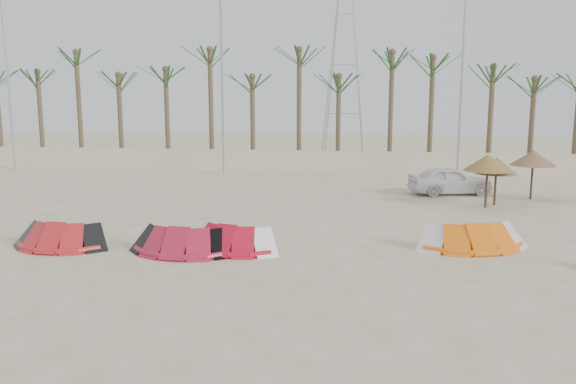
# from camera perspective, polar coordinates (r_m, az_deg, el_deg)

# --- Properties ---
(ground) EXTENTS (120.00, 120.00, 0.00)m
(ground) POSITION_cam_1_polar(r_m,az_deg,el_deg) (14.55, -3.35, -8.95)
(ground) COLOR beige
(ground) RESTS_ON ground
(boundary_wall) EXTENTS (60.00, 0.30, 1.30)m
(boundary_wall) POSITION_cam_1_polar(r_m,az_deg,el_deg) (35.85, 3.59, 3.16)
(boundary_wall) COLOR beige
(boundary_wall) RESTS_ON ground
(palm_line) EXTENTS (52.00, 4.00, 7.70)m
(palm_line) POSITION_cam_1_polar(r_m,az_deg,el_deg) (37.13, 4.92, 12.32)
(palm_line) COLOR brown
(palm_line) RESTS_ON ground
(lamp_a) EXTENTS (1.25, 0.14, 11.00)m
(lamp_a) POSITION_cam_1_polar(r_m,az_deg,el_deg) (40.52, -26.52, 10.18)
(lamp_a) COLOR #A5A8AD
(lamp_a) RESTS_ON ground
(lamp_b) EXTENTS (1.25, 0.14, 11.00)m
(lamp_b) POSITION_cam_1_polar(r_m,az_deg,el_deg) (34.66, -6.67, 11.37)
(lamp_b) COLOR #A5A8AD
(lamp_b) RESTS_ON ground
(lamp_c) EXTENTS (1.25, 0.14, 11.00)m
(lamp_c) POSITION_cam_1_polar(r_m,az_deg,el_deg) (33.96, 17.31, 11.05)
(lamp_c) COLOR #A5A8AD
(lamp_c) RESTS_ON ground
(pylon) EXTENTS (3.00, 3.00, 14.00)m
(pylon) POSITION_cam_1_polar(r_m,az_deg,el_deg) (41.82, 5.60, 3.14)
(pylon) COLOR #A5A8AD
(pylon) RESTS_ON ground
(kite_red_left) EXTENTS (3.03, 1.62, 0.90)m
(kite_red_left) POSITION_cam_1_polar(r_m,az_deg,el_deg) (19.00, -21.79, -3.92)
(kite_red_left) COLOR red
(kite_red_left) RESTS_ON ground
(kite_red_mid) EXTENTS (3.25, 1.71, 0.90)m
(kite_red_mid) POSITION_cam_1_polar(r_m,az_deg,el_deg) (17.37, -10.44, -4.60)
(kite_red_mid) COLOR #AC1A33
(kite_red_mid) RESTS_ON ground
(kite_red_right) EXTENTS (3.25, 2.11, 0.90)m
(kite_red_right) POSITION_cam_1_polar(r_m,az_deg,el_deg) (17.42, -5.74, -4.44)
(kite_red_right) COLOR red
(kite_red_right) RESTS_ON ground
(kite_orange) EXTENTS (3.70, 2.35, 0.90)m
(kite_orange) POSITION_cam_1_polar(r_m,az_deg,el_deg) (18.53, 18.14, -4.02)
(kite_orange) COLOR orange
(kite_orange) RESTS_ON ground
(parasol_left) EXTENTS (2.03, 2.03, 2.28)m
(parasol_left) POSITION_cam_1_polar(r_m,az_deg,el_deg) (25.06, 19.64, 2.82)
(parasol_left) COLOR #4C331E
(parasol_left) RESTS_ON ground
(parasol_mid) EXTENTS (1.79, 1.79, 2.08)m
(parasol_mid) POSITION_cam_1_polar(r_m,az_deg,el_deg) (25.83, 20.42, 2.50)
(parasol_mid) COLOR #4C331E
(parasol_mid) RESTS_ON ground
(parasol_right) EXTENTS (2.03, 2.03, 2.27)m
(parasol_right) POSITION_cam_1_polar(r_m,az_deg,el_deg) (27.94, 23.65, 3.18)
(parasol_right) COLOR #4C331E
(parasol_right) RESTS_ON ground
(car) EXTENTS (4.21, 2.50, 1.34)m
(car) POSITION_cam_1_polar(r_m,az_deg,el_deg) (28.23, 16.12, 1.13)
(car) COLOR white
(car) RESTS_ON ground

